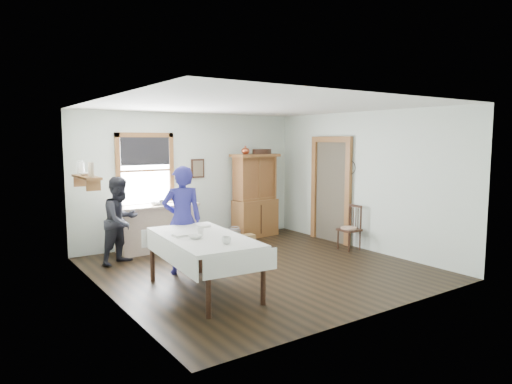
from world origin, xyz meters
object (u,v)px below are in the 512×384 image
pail (234,237)px  woman_blue (182,224)px  wicker_basket (247,239)px  spindle_chair (349,228)px  china_hutch (255,195)px  work_counter (157,227)px  dining_table (203,264)px  figure_dark (121,224)px

pail → woman_blue: bearing=-144.0°
wicker_basket → woman_blue: 2.47m
spindle_chair → wicker_basket: (-1.34, 1.62, -0.35)m
pail → woman_blue: woman_blue is taller
china_hutch → woman_blue: (-2.58, -1.69, -0.11)m
pail → china_hutch: bearing=26.5°
work_counter → pail: size_ratio=5.17×
dining_table → woman_blue: bearing=80.7°
pail → figure_dark: bearing=-176.4°
work_counter → woman_blue: (-0.26, -1.69, 0.36)m
woman_blue → figure_dark: 1.30m
work_counter → spindle_chair: bearing=-34.2°
spindle_chair → woman_blue: (-3.38, 0.41, 0.37)m
china_hutch → woman_blue: size_ratio=1.14×
pail → work_counter: bearing=164.8°
woman_blue → china_hutch: bearing=-131.4°
figure_dark → pail: bearing=-23.2°
figure_dark → woman_blue: bearing=-87.8°
spindle_chair → pail: bearing=134.3°
dining_table → pail: 3.02m
woman_blue → spindle_chair: bearing=-171.6°
wicker_basket → dining_table: bearing=-134.7°
china_hutch → work_counter: bearing=175.2°
spindle_chair → figure_dark: (-4.01, 1.54, 0.26)m
spindle_chair → woman_blue: bearing=173.7°
dining_table → spindle_chair: spindle_chair is taller
china_hutch → spindle_chair: 2.30m
pail → wicker_basket: 0.29m
dining_table → woman_blue: woman_blue is taller
work_counter → figure_dark: 1.08m
china_hutch → figure_dark: china_hutch is taller
china_hutch → wicker_basket: (-0.55, -0.49, -0.83)m
wicker_basket → china_hutch: bearing=41.8°
dining_table → spindle_chair: 3.60m
work_counter → china_hutch: 2.37m
work_counter → woman_blue: 1.75m
wicker_basket → figure_dark: 2.74m
woman_blue → figure_dark: bearing=-45.6°
spindle_chair → china_hutch: bearing=111.4°
dining_table → figure_dark: figure_dark is taller
pail → dining_table: bearing=-129.9°
dining_table → figure_dark: 2.22m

